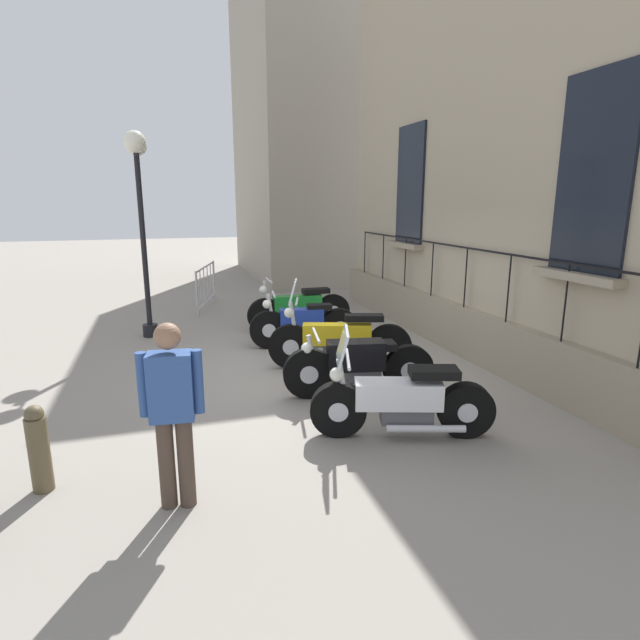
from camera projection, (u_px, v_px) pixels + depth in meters
name	position (u px, v px, depth m)	size (l,w,h in m)	color
ground_plane	(323.00, 369.00, 7.99)	(60.00, 60.00, 0.00)	gray
building_facade	(496.00, 146.00, 8.02)	(0.82, 10.55, 7.13)	tan
motorcycle_green	(299.00, 309.00, 10.26)	(2.14, 0.57, 1.08)	black
motorcycle_blue	(304.00, 325.00, 9.12)	(1.97, 0.62, 1.01)	black
motorcycle_yellow	(339.00, 340.00, 7.92)	(2.19, 0.84, 1.41)	black
motorcycle_black	(358.00, 365.00, 6.80)	(2.05, 0.78, 0.89)	black
motorcycle_white	(401.00, 402.00, 5.62)	(2.00, 0.95, 1.24)	black
lamppost	(139.00, 190.00, 9.27)	(0.38, 1.08, 3.78)	black
crowd_barrier	(206.00, 285.00, 12.40)	(0.62, 1.97, 1.05)	#B7B7BF
bollard	(39.00, 448.00, 4.56)	(0.18, 0.18, 0.83)	brown
pedestrian_walking	(172.00, 406.00, 4.21)	(0.53, 0.27, 1.64)	#47382D
distant_building	(326.00, 133.00, 17.41)	(5.43, 6.71, 9.75)	#9E9384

